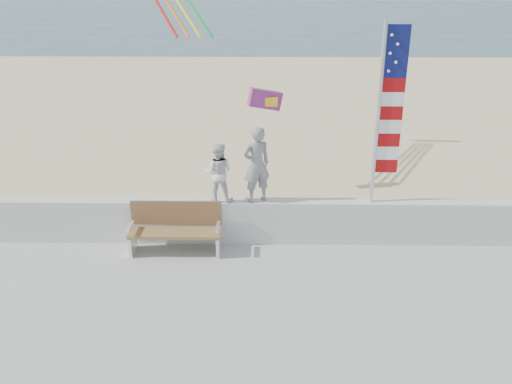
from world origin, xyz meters
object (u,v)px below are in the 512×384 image
(bench, at_px, (176,227))
(flag, at_px, (385,108))
(adult, at_px, (257,165))
(child, at_px, (218,172))

(bench, bearing_deg, flag, 6.45)
(adult, height_order, flag, flag)
(adult, xyz_separation_m, flag, (2.42, -0.00, 1.14))
(adult, distance_m, flag, 2.68)
(flag, bearing_deg, adult, 179.99)
(child, height_order, flag, flag)
(bench, height_order, flag, flag)
(adult, bearing_deg, bench, -7.91)
(adult, xyz_separation_m, child, (-0.76, 0.00, -0.17))
(adult, relative_size, child, 1.28)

